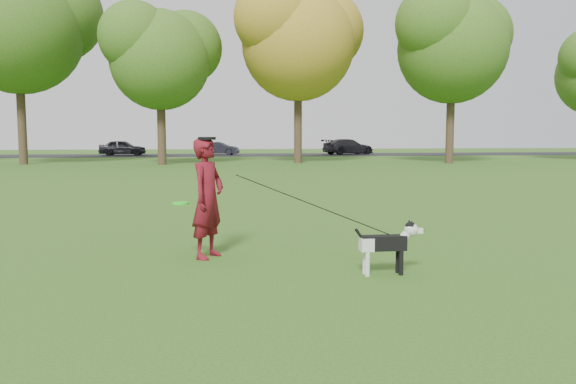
{
  "coord_description": "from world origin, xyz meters",
  "views": [
    {
      "loc": [
        -1.13,
        -7.23,
        1.71
      ],
      "look_at": [
        -0.14,
        0.13,
        0.95
      ],
      "focal_mm": 35.0,
      "sensor_mm": 36.0,
      "label": 1
    }
  ],
  "objects": [
    {
      "name": "dog",
      "position": [
        0.99,
        -0.69,
        0.41
      ],
      "size": [
        0.88,
        0.18,
        0.67
      ],
      "color": "black",
      "rests_on": "ground"
    },
    {
      "name": "road",
      "position": [
        0.0,
        40.0,
        0.01
      ],
      "size": [
        120.0,
        7.0,
        0.02
      ],
      "primitive_type": "cube",
      "color": "black",
      "rests_on": "ground"
    },
    {
      "name": "car_mid",
      "position": [
        -0.6,
        40.0,
        0.56
      ],
      "size": [
        3.46,
        1.95,
        1.08
      ],
      "primitive_type": "imported",
      "rotation": [
        0.0,
        0.0,
        1.31
      ],
      "color": "black",
      "rests_on": "road"
    },
    {
      "name": "car_right",
      "position": [
        10.43,
        40.0,
        0.68
      ],
      "size": [
        4.89,
        3.18,
        1.32
      ],
      "primitive_type": "imported",
      "rotation": [
        0.0,
        0.0,
        1.89
      ],
      "color": "black",
      "rests_on": "road"
    },
    {
      "name": "man_held_items",
      "position": [
        0.15,
        -0.09,
        0.8
      ],
      "size": [
        2.8,
        1.38,
        1.23
      ],
      "color": "#22FA1F",
      "rests_on": "ground"
    },
    {
      "name": "ground",
      "position": [
        0.0,
        0.0,
        0.0
      ],
      "size": [
        120.0,
        120.0,
        0.0
      ],
      "primitive_type": "plane",
      "color": "#285116",
      "rests_on": "ground"
    },
    {
      "name": "car_left",
      "position": [
        -8.4,
        40.0,
        0.65
      ],
      "size": [
        3.77,
        1.66,
        1.26
      ],
      "primitive_type": "imported",
      "rotation": [
        0.0,
        0.0,
        1.53
      ],
      "color": "black",
      "rests_on": "road"
    },
    {
      "name": "man",
      "position": [
        -1.21,
        0.56,
        0.84
      ],
      "size": [
        0.66,
        0.73,
        1.67
      ],
      "primitive_type": "imported",
      "rotation": [
        0.0,
        0.0,
        1.02
      ],
      "color": "#580C10",
      "rests_on": "ground"
    },
    {
      "name": "tree_row",
      "position": [
        -1.43,
        26.07,
        7.41
      ],
      "size": [
        51.74,
        8.86,
        12.01
      ],
      "color": "#38281C",
      "rests_on": "ground"
    }
  ]
}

